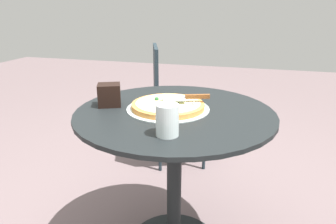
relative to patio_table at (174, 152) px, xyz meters
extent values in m
cylinder|color=black|center=(0.00, 0.00, 0.19)|extent=(0.88, 0.88, 0.02)
cylinder|color=black|center=(0.00, 0.00, -0.17)|extent=(0.07, 0.07, 0.71)
cylinder|color=silver|center=(-0.03, 0.01, 0.20)|extent=(0.37, 0.37, 0.00)
cylinder|color=#D88B40|center=(-0.03, 0.01, 0.22)|extent=(0.32, 0.32, 0.02)
cylinder|color=beige|center=(-0.03, 0.01, 0.23)|extent=(0.29, 0.29, 0.00)
sphere|color=#275E2E|center=(-0.09, 0.04, 0.24)|extent=(0.02, 0.02, 0.02)
sphere|color=white|center=(-0.08, 0.11, 0.24)|extent=(0.01, 0.01, 0.01)
sphere|color=silver|center=(0.08, 0.02, 0.24)|extent=(0.02, 0.02, 0.02)
sphere|color=silver|center=(-0.06, -0.05, 0.24)|extent=(0.01, 0.01, 0.01)
sphere|color=silver|center=(-0.07, 0.03, 0.24)|extent=(0.02, 0.02, 0.02)
cube|color=silver|center=(-0.01, 0.03, 0.25)|extent=(0.12, 0.11, 0.00)
cube|color=brown|center=(0.09, 0.07, 0.26)|extent=(0.11, 0.05, 0.02)
cylinder|color=silver|center=(0.04, -0.27, 0.26)|extent=(0.08, 0.08, 0.11)
cube|color=black|center=(-0.31, -0.01, 0.25)|extent=(0.13, 0.12, 0.10)
cube|color=#202C34|center=(-0.19, 0.93, -0.10)|extent=(0.50, 0.50, 0.03)
cube|color=#202C34|center=(-0.36, 0.87, 0.14)|extent=(0.16, 0.38, 0.45)
cylinder|color=#202C34|center=(-0.09, 1.14, -0.33)|extent=(0.02, 0.02, 0.43)
cylinder|color=#202C34|center=(0.02, 0.83, -0.33)|extent=(0.02, 0.02, 0.43)
cylinder|color=#202C34|center=(-0.40, 1.03, -0.33)|extent=(0.02, 0.02, 0.43)
cylinder|color=#202C34|center=(-0.29, 0.71, -0.33)|extent=(0.02, 0.02, 0.43)
camera|label=1|loc=(0.31, -1.22, 0.64)|focal=32.42mm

